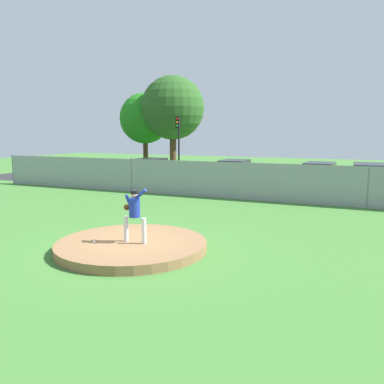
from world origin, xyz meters
TOP-DOWN VIEW (x-y plane):
  - ground_plane at (0.00, 6.00)m, footprint 80.00×80.00m
  - asphalt_strip at (0.00, 14.50)m, footprint 44.00×7.00m
  - pitchers_mound at (0.00, 0.00)m, footprint 4.47×4.47m
  - pitcher_youth at (0.15, -0.06)m, footprint 0.81×0.32m
  - baseball at (-0.89, -0.62)m, footprint 0.07×0.07m
  - chainlink_fence at (-0.00, 10.00)m, footprint 31.91×0.07m
  - parked_car_red at (3.76, 14.22)m, footprint 1.90×4.18m
  - parked_car_white at (6.38, 14.04)m, footprint 1.92×4.84m
  - parked_car_champagne at (-1.42, 14.27)m, footprint 1.86×4.08m
  - parked_car_burgundy at (-7.90, 14.71)m, footprint 2.06×4.56m
  - traffic_light_near at (-7.43, 18.52)m, footprint 0.28×0.46m
  - tree_broad_right at (-13.14, 23.12)m, footprint 4.76×4.76m
  - tree_slender_far at (-10.02, 22.73)m, footprint 5.71×5.71m

SIDE VIEW (x-z plane):
  - ground_plane at x=0.00m, z-range 0.00..0.00m
  - asphalt_strip at x=0.00m, z-range 0.00..0.01m
  - pitchers_mound at x=0.00m, z-range 0.00..0.26m
  - baseball at x=-0.89m, z-range 0.26..0.34m
  - parked_car_burgundy at x=-7.90m, z-range -0.03..1.63m
  - parked_car_red at x=3.76m, z-range -0.05..1.70m
  - parked_car_champagne at x=-1.42m, z-range -0.05..1.70m
  - parked_car_white at x=6.38m, z-range -0.04..1.73m
  - chainlink_fence at x=0.00m, z-range -0.05..1.99m
  - pitcher_youth at x=0.15m, z-range 0.40..2.02m
  - traffic_light_near at x=-7.43m, z-range 0.87..5.58m
  - tree_broad_right at x=-13.14m, z-range 1.20..8.39m
  - tree_slender_far at x=-10.02m, z-range 1.39..9.93m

